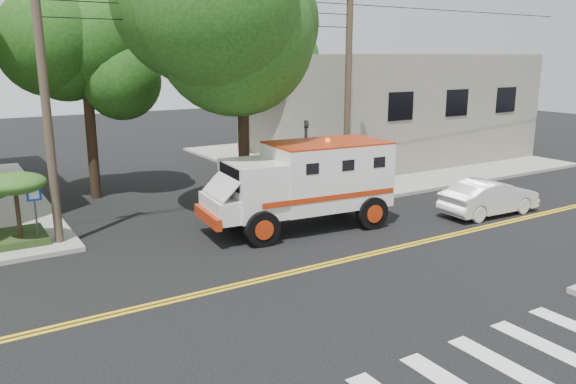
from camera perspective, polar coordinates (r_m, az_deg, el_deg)
ground at (r=16.48m, az=1.53°, el=-7.93°), size 100.00×100.00×0.00m
sidewalk_ne at (r=34.76m, az=7.93°, el=3.60°), size 17.00×17.00×0.15m
building_right at (r=35.72m, az=9.46°, el=8.79°), size 14.00×12.00×6.00m
utility_pole_left at (r=19.06m, az=-23.36°, el=7.86°), size 0.28×0.28×9.00m
utility_pole_right at (r=24.09m, az=6.09°, el=9.86°), size 0.28×0.28×9.00m
tree_main at (r=21.68m, az=-3.29°, el=16.64°), size 6.08×5.70×9.85m
tree_left at (r=25.24m, az=-19.05°, el=12.18°), size 4.48×4.20×7.70m
tree_right at (r=33.38m, az=-0.64°, el=13.70°), size 4.80×4.50×8.20m
traffic_signal at (r=22.42m, az=1.82°, el=3.80°), size 0.15×0.18×3.60m
accessibility_sign at (r=19.66m, az=-24.30°, el=-1.40°), size 0.45×0.10×2.02m
armored_truck at (r=20.00m, az=1.82°, el=1.21°), size 6.96×3.26×3.08m
parked_sedan at (r=23.30m, az=19.78°, el=-0.49°), size 4.26×1.62×1.39m
pedestrian_a at (r=26.74m, az=3.20°, el=2.85°), size 0.79×0.75×1.82m
pedestrian_b at (r=26.11m, az=1.24°, el=2.56°), size 0.96×0.80×1.78m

